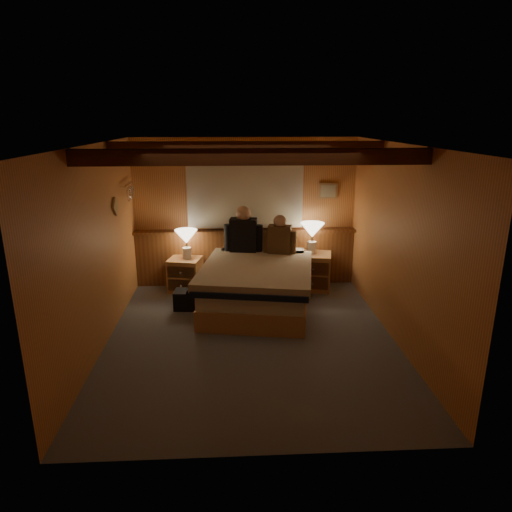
{
  "coord_description": "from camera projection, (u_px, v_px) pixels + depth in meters",
  "views": [
    {
      "loc": [
        -0.22,
        -5.23,
        2.68
      ],
      "look_at": [
        0.09,
        0.4,
        0.97
      ],
      "focal_mm": 32.0,
      "sensor_mm": 36.0,
      "label": 1
    }
  ],
  "objects": [
    {
      "name": "ceiling",
      "position": [
        250.0,
        144.0,
        5.09
      ],
      "size": [
        4.2,
        4.2,
        0.0
      ],
      "primitive_type": "plane",
      "rotation": [
        3.14,
        0.0,
        0.0
      ],
      "color": "#E1A054",
      "rests_on": "wall_back"
    },
    {
      "name": "nightstand_right",
      "position": [
        313.0,
        271.0,
        7.41
      ],
      "size": [
        0.63,
        0.59,
        0.59
      ],
      "rotation": [
        0.0,
        0.0,
        -0.21
      ],
      "color": "tan",
      "rests_on": "floor"
    },
    {
      "name": "wall_back",
      "position": [
        245.0,
        213.0,
        7.44
      ],
      "size": [
        3.6,
        0.0,
        3.6
      ],
      "primitive_type": "plane",
      "rotation": [
        1.57,
        0.0,
        0.0
      ],
      "color": "#D8884D",
      "rests_on": "floor"
    },
    {
      "name": "framed_print",
      "position": [
        328.0,
        191.0,
        7.39
      ],
      "size": [
        0.3,
        0.04,
        0.25
      ],
      "color": "#A17F50",
      "rests_on": "wall_back"
    },
    {
      "name": "lamp_right",
      "position": [
        312.0,
        232.0,
        7.26
      ],
      "size": [
        0.38,
        0.38,
        0.5
      ],
      "color": "silver",
      "rests_on": "nightstand_right"
    },
    {
      "name": "person_right",
      "position": [
        280.0,
        237.0,
        7.03
      ],
      "size": [
        0.51,
        0.28,
        0.63
      ],
      "rotation": [
        0.0,
        0.0,
        -0.24
      ],
      "color": "#4E361F",
      "rests_on": "bed"
    },
    {
      "name": "person_left",
      "position": [
        243.0,
        233.0,
        7.13
      ],
      "size": [
        0.61,
        0.29,
        0.74
      ],
      "rotation": [
        0.0,
        0.0,
        -0.13
      ],
      "color": "black",
      "rests_on": "bed"
    },
    {
      "name": "duffel_bag",
      "position": [
        190.0,
        299.0,
        6.66
      ],
      "size": [
        0.48,
        0.31,
        0.33
      ],
      "rotation": [
        0.0,
        0.0,
        -0.08
      ],
      "color": "black",
      "rests_on": "floor"
    },
    {
      "name": "lamp_left",
      "position": [
        186.0,
        238.0,
        7.18
      ],
      "size": [
        0.36,
        0.36,
        0.46
      ],
      "color": "silver",
      "rests_on": "nightstand_left"
    },
    {
      "name": "wall_left",
      "position": [
        97.0,
        250.0,
        5.34
      ],
      "size": [
        0.0,
        4.2,
        4.2
      ],
      "primitive_type": "plane",
      "rotation": [
        1.57,
        0.0,
        1.57
      ],
      "color": "#D8884D",
      "rests_on": "floor"
    },
    {
      "name": "wall_right",
      "position": [
        399.0,
        245.0,
        5.53
      ],
      "size": [
        0.0,
        4.2,
        4.2
      ],
      "primitive_type": "plane",
      "rotation": [
        1.57,
        0.0,
        -1.57
      ],
      "color": "#D8884D",
      "rests_on": "floor"
    },
    {
      "name": "wall_front",
      "position": [
        263.0,
        323.0,
        3.43
      ],
      "size": [
        3.6,
        0.0,
        3.6
      ],
      "primitive_type": "plane",
      "rotation": [
        -1.57,
        0.0,
        0.0
      ],
      "color": "#D8884D",
      "rests_on": "floor"
    },
    {
      "name": "coat_rail",
      "position": [
        130.0,
        190.0,
        6.72
      ],
      "size": [
        0.05,
        0.55,
        0.24
      ],
      "color": "silver",
      "rests_on": "wall_left"
    },
    {
      "name": "curtain_window",
      "position": [
        245.0,
        194.0,
        7.28
      ],
      "size": [
        2.18,
        0.09,
        1.11
      ],
      "color": "#4F2613",
      "rests_on": "wall_back"
    },
    {
      "name": "bed",
      "position": [
        257.0,
        285.0,
        6.65
      ],
      "size": [
        1.82,
        2.19,
        0.67
      ],
      "rotation": [
        0.0,
        0.0,
        -0.17
      ],
      "color": "tan",
      "rests_on": "floor"
    },
    {
      "name": "nightstand_left",
      "position": [
        185.0,
        275.0,
        7.33
      ],
      "size": [
        0.57,
        0.53,
        0.54
      ],
      "rotation": [
        0.0,
        0.0,
        -0.21
      ],
      "color": "tan",
      "rests_on": "floor"
    },
    {
      "name": "ceiling_beams",
      "position": [
        250.0,
        152.0,
        5.26
      ],
      "size": [
        3.6,
        1.65,
        0.16
      ],
      "color": "#4F2613",
      "rests_on": "ceiling"
    },
    {
      "name": "wainscot",
      "position": [
        246.0,
        256.0,
        7.59
      ],
      "size": [
        3.6,
        0.23,
        0.94
      ],
      "color": "brown",
      "rests_on": "wall_back"
    },
    {
      "name": "floor",
      "position": [
        251.0,
        339.0,
        5.78
      ],
      "size": [
        4.2,
        4.2,
        0.0
      ],
      "primitive_type": "plane",
      "color": "#4F555E",
      "rests_on": "ground"
    }
  ]
}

